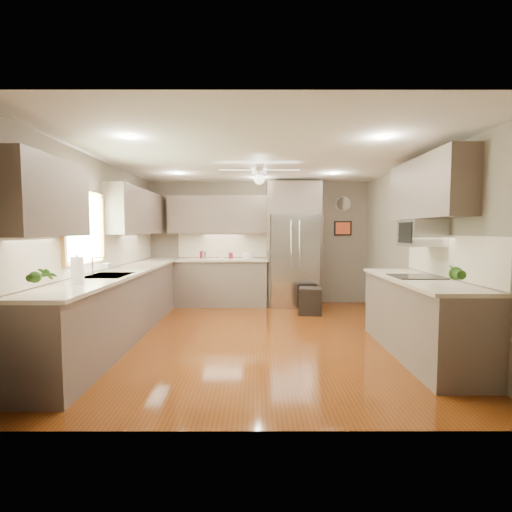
{
  "coord_description": "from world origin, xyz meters",
  "views": [
    {
      "loc": [
        -0.05,
        -5.19,
        1.51
      ],
      "look_at": [
        -0.05,
        0.6,
        1.11
      ],
      "focal_mm": 26.0,
      "sensor_mm": 36.0,
      "label": 1
    }
  ],
  "objects_px": {
    "potted_plant_left": "(41,276)",
    "stool": "(310,301)",
    "potted_plant_right": "(457,273)",
    "refrigerator": "(293,246)",
    "canister_b": "(204,255)",
    "canister_a": "(202,255)",
    "canister_c": "(222,254)",
    "bowl": "(248,257)",
    "paper_towel": "(77,271)",
    "microwave": "(422,233)",
    "soap_bottle": "(108,266)",
    "canister_d": "(231,256)"
  },
  "relations": [
    {
      "from": "potted_plant_left",
      "to": "stool",
      "type": "height_order",
      "value": "potted_plant_left"
    },
    {
      "from": "potted_plant_right",
      "to": "refrigerator",
      "type": "xyz_separation_m",
      "value": [
        -1.21,
        3.75,
        0.1
      ]
    },
    {
      "from": "canister_b",
      "to": "potted_plant_right",
      "type": "xyz_separation_m",
      "value": [
        3.0,
        -3.8,
        0.08
      ]
    },
    {
      "from": "canister_a",
      "to": "potted_plant_left",
      "type": "distance_m",
      "value": 4.24
    },
    {
      "from": "canister_c",
      "to": "stool",
      "type": "bearing_deg",
      "value": -26.54
    },
    {
      "from": "bowl",
      "to": "stool",
      "type": "distance_m",
      "value": 1.56
    },
    {
      "from": "canister_b",
      "to": "paper_towel",
      "type": "xyz_separation_m",
      "value": [
        -0.86,
        -3.49,
        0.07
      ]
    },
    {
      "from": "canister_c",
      "to": "refrigerator",
      "type": "xyz_separation_m",
      "value": [
        1.44,
        -0.09,
        0.16
      ]
    },
    {
      "from": "potted_plant_left",
      "to": "microwave",
      "type": "height_order",
      "value": "microwave"
    },
    {
      "from": "canister_b",
      "to": "soap_bottle",
      "type": "bearing_deg",
      "value": -112.15
    },
    {
      "from": "canister_b",
      "to": "refrigerator",
      "type": "bearing_deg",
      "value": -1.54
    },
    {
      "from": "bowl",
      "to": "stool",
      "type": "height_order",
      "value": "bowl"
    },
    {
      "from": "stool",
      "to": "bowl",
      "type": "bearing_deg",
      "value": 145.77
    },
    {
      "from": "canister_b",
      "to": "paper_towel",
      "type": "relative_size",
      "value": 0.43
    },
    {
      "from": "potted_plant_right",
      "to": "paper_towel",
      "type": "distance_m",
      "value": 3.87
    },
    {
      "from": "canister_a",
      "to": "canister_b",
      "type": "xyz_separation_m",
      "value": [
        0.05,
        -0.04,
        -0.01
      ]
    },
    {
      "from": "canister_c",
      "to": "microwave",
      "type": "height_order",
      "value": "microwave"
    },
    {
      "from": "canister_a",
      "to": "microwave",
      "type": "distance_m",
      "value": 4.24
    },
    {
      "from": "stool",
      "to": "potted_plant_left",
      "type": "bearing_deg",
      "value": -130.96
    },
    {
      "from": "bowl",
      "to": "microwave",
      "type": "bearing_deg",
      "value": -50.76
    },
    {
      "from": "bowl",
      "to": "paper_towel",
      "type": "distance_m",
      "value": 3.89
    },
    {
      "from": "canister_b",
      "to": "soap_bottle",
      "type": "height_order",
      "value": "soap_bottle"
    },
    {
      "from": "canister_a",
      "to": "stool",
      "type": "height_order",
      "value": "canister_a"
    },
    {
      "from": "stool",
      "to": "microwave",
      "type": "bearing_deg",
      "value": -60.82
    },
    {
      "from": "potted_plant_left",
      "to": "bowl",
      "type": "relative_size",
      "value": 1.58
    },
    {
      "from": "potted_plant_left",
      "to": "stool",
      "type": "distance_m",
      "value": 4.49
    },
    {
      "from": "bowl",
      "to": "stool",
      "type": "bearing_deg",
      "value": -34.23
    },
    {
      "from": "canister_c",
      "to": "stool",
      "type": "height_order",
      "value": "canister_c"
    },
    {
      "from": "canister_d",
      "to": "microwave",
      "type": "height_order",
      "value": "microwave"
    },
    {
      "from": "canister_b",
      "to": "potted_plant_right",
      "type": "height_order",
      "value": "potted_plant_right"
    },
    {
      "from": "microwave",
      "to": "potted_plant_left",
      "type": "bearing_deg",
      "value": -161.11
    },
    {
      "from": "canister_d",
      "to": "potted_plant_left",
      "type": "height_order",
      "value": "potted_plant_left"
    },
    {
      "from": "canister_b",
      "to": "paper_towel",
      "type": "height_order",
      "value": "paper_towel"
    },
    {
      "from": "canister_c",
      "to": "refrigerator",
      "type": "bearing_deg",
      "value": -3.58
    },
    {
      "from": "bowl",
      "to": "refrigerator",
      "type": "bearing_deg",
      "value": -2.15
    },
    {
      "from": "canister_c",
      "to": "canister_d",
      "type": "height_order",
      "value": "canister_c"
    },
    {
      "from": "soap_bottle",
      "to": "potted_plant_left",
      "type": "xyz_separation_m",
      "value": [
        0.1,
        -1.72,
        0.08
      ]
    },
    {
      "from": "canister_d",
      "to": "microwave",
      "type": "distance_m",
      "value": 3.81
    },
    {
      "from": "canister_a",
      "to": "potted_plant_left",
      "type": "xyz_separation_m",
      "value": [
        -0.83,
        -4.16,
        0.09
      ]
    },
    {
      "from": "canister_a",
      "to": "refrigerator",
      "type": "bearing_deg",
      "value": -2.62
    },
    {
      "from": "microwave",
      "to": "stool",
      "type": "xyz_separation_m",
      "value": [
        -1.1,
        1.97,
        -1.24
      ]
    },
    {
      "from": "canister_a",
      "to": "bowl",
      "type": "distance_m",
      "value": 0.92
    },
    {
      "from": "potted_plant_left",
      "to": "stool",
      "type": "xyz_separation_m",
      "value": [
        2.89,
        3.33,
        -0.87
      ]
    },
    {
      "from": "canister_c",
      "to": "paper_towel",
      "type": "xyz_separation_m",
      "value": [
        -1.2,
        -3.54,
        0.05
      ]
    },
    {
      "from": "soap_bottle",
      "to": "stool",
      "type": "height_order",
      "value": "soap_bottle"
    },
    {
      "from": "canister_c",
      "to": "soap_bottle",
      "type": "bearing_deg",
      "value": -118.4
    },
    {
      "from": "stool",
      "to": "potted_plant_right",
      "type": "bearing_deg",
      "value": -71.87
    },
    {
      "from": "canister_b",
      "to": "soap_bottle",
      "type": "xyz_separation_m",
      "value": [
        -0.98,
        -2.4,
        0.02
      ]
    },
    {
      "from": "canister_c",
      "to": "microwave",
      "type": "xyz_separation_m",
      "value": [
        2.76,
        -2.8,
        0.45
      ]
    },
    {
      "from": "paper_towel",
      "to": "potted_plant_left",
      "type": "bearing_deg",
      "value": -91.8
    }
  ]
}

